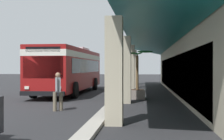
{
  "coord_description": "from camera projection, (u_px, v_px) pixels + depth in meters",
  "views": [
    {
      "loc": [
        22.9,
        6.54,
        1.83
      ],
      "look_at": [
        5.68,
        4.69,
        1.7
      ],
      "focal_mm": 47.82,
      "sensor_mm": 36.0,
      "label": 1
    }
  ],
  "objects": [
    {
      "name": "curb_strip",
      "position": [
        122.0,
        92.0,
        21.26
      ],
      "size": [
        35.3,
        0.5,
        0.12
      ],
      "primitive_type": "cube",
      "color": "#9E998E",
      "rests_on": "ground"
    },
    {
      "name": "pedestrian",
      "position": [
        58.0,
        89.0,
        12.61
      ],
      "size": [
        0.66,
        0.36,
        1.63
      ],
      "color": "#726651",
      "rests_on": "ground"
    },
    {
      "name": "potted_palm",
      "position": [
        137.0,
        88.0,
        17.5
      ],
      "size": [
        1.93,
        2.02,
        2.87
      ],
      "color": "gray",
      "rests_on": "ground"
    },
    {
      "name": "transit_bus",
      "position": [
        70.0,
        67.0,
        21.49
      ],
      "size": [
        11.25,
        2.95,
        3.34
      ],
      "color": "maroon",
      "rests_on": "ground"
    },
    {
      "name": "ground",
      "position": [
        163.0,
        92.0,
        22.63
      ],
      "size": [
        120.0,
        120.0,
        0.0
      ],
      "primitive_type": "plane",
      "color": "#262628"
    }
  ]
}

